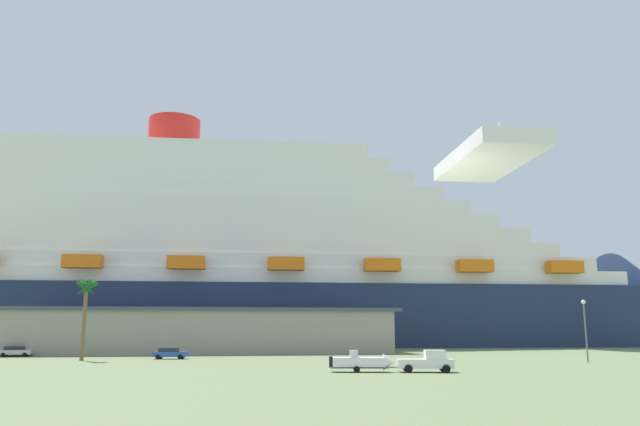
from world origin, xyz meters
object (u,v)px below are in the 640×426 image
(cruise_ship, at_px, (269,271))
(parked_car_blue_suv, at_px, (170,353))
(palm_tree, at_px, (86,296))
(street_lamp, at_px, (585,321))
(small_boat_on_trailer, at_px, (365,362))
(pickup_truck, at_px, (427,362))
(parked_car_silver_sedan, at_px, (15,351))

(cruise_ship, xyz_separation_m, parked_car_blue_suv, (-15.83, -60.82, -17.65))
(palm_tree, xyz_separation_m, street_lamp, (66.67, -11.59, -3.57))
(parked_car_blue_suv, bearing_deg, small_boat_on_trailer, -51.61)
(pickup_truck, height_order, palm_tree, palm_tree)
(street_lamp, relative_size, parked_car_silver_sedan, 1.66)
(palm_tree, bearing_deg, parked_car_blue_suv, 15.81)
(small_boat_on_trailer, distance_m, street_lamp, 35.44)
(cruise_ship, distance_m, palm_tree, 70.27)
(pickup_truck, xyz_separation_m, palm_tree, (-40.82, 26.85, 7.78))
(palm_tree, relative_size, street_lamp, 1.38)
(cruise_ship, bearing_deg, small_boat_on_trailer, -85.35)
(cruise_ship, height_order, palm_tree, cruise_ship)
(parked_car_blue_suv, distance_m, parked_car_silver_sedan, 26.95)
(palm_tree, xyz_separation_m, parked_car_silver_sedan, (-13.52, 13.43, -7.99))
(pickup_truck, distance_m, palm_tree, 49.47)
(small_boat_on_trailer, distance_m, parked_car_silver_sedan, 62.17)
(street_lamp, distance_m, parked_car_blue_suv, 57.37)
(parked_car_blue_suv, bearing_deg, parked_car_silver_sedan, 157.78)
(parked_car_blue_suv, bearing_deg, palm_tree, -164.19)
(small_boat_on_trailer, bearing_deg, parked_car_blue_suv, 128.39)
(pickup_truck, relative_size, small_boat_on_trailer, 0.78)
(cruise_ship, xyz_separation_m, pickup_truck, (13.57, -90.90, -17.44))
(street_lamp, height_order, parked_car_blue_suv, street_lamp)
(parked_car_blue_suv, bearing_deg, street_lamp, -15.02)
(parked_car_silver_sedan, bearing_deg, parked_car_blue_suv, -22.22)
(pickup_truck, xyz_separation_m, street_lamp, (25.85, 15.26, 4.20))
(pickup_truck, bearing_deg, parked_car_silver_sedan, 143.46)
(parked_car_silver_sedan, bearing_deg, pickup_truck, -36.54)
(small_boat_on_trailer, xyz_separation_m, street_lamp, (32.10, 14.38, 4.28))
(pickup_truck, bearing_deg, cruise_ship, 98.49)
(small_boat_on_trailer, distance_m, parked_car_blue_suv, 37.27)
(cruise_ship, distance_m, small_boat_on_trailer, 92.00)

